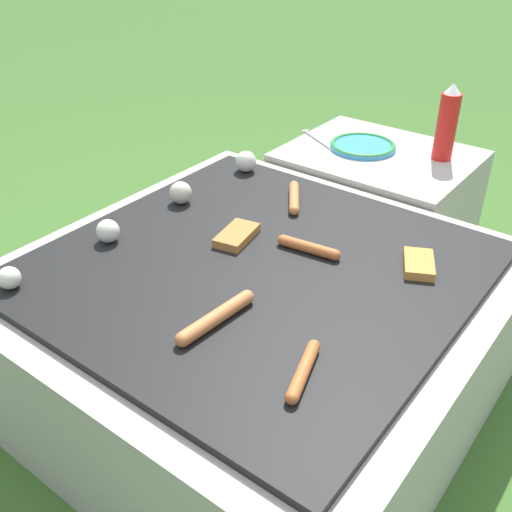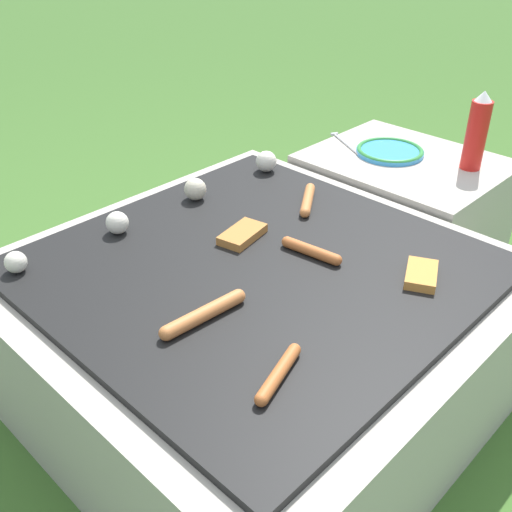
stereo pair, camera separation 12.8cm
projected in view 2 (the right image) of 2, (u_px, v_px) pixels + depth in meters
name	position (u px, v px, depth m)	size (l,w,h in m)	color
ground_plane	(256.00, 387.00, 1.49)	(14.00, 14.00, 0.00)	#3D6628
grill	(256.00, 330.00, 1.39)	(0.99, 0.99, 0.36)	#B2AA9E
side_ledge	(399.00, 213.00, 1.88)	(0.45, 0.55, 0.36)	#B2AA9E
sausage_front_center	(204.00, 314.00, 1.12)	(0.20, 0.04, 0.03)	#C6753D
sausage_back_left	(279.00, 374.00, 0.99)	(0.15, 0.06, 0.02)	#B7602D
sausage_front_right	(308.00, 200.00, 1.53)	(0.14, 0.11, 0.03)	#C6753D
sausage_front_left	(312.00, 251.00, 1.32)	(0.04, 0.15, 0.03)	#B7602D
bread_slice_right	(242.00, 234.00, 1.38)	(0.13, 0.09, 0.02)	#B27033
bread_slice_center	(421.00, 275.00, 1.24)	(0.12, 0.10, 0.02)	#D18438
mushroom_row	(180.00, 196.00, 1.51)	(0.80, 0.07, 0.06)	silver
plate_colorful	(390.00, 151.00, 1.82)	(0.20, 0.20, 0.02)	#338CCC
condiment_bottle	(477.00, 132.00, 1.67)	(0.06, 0.06, 0.23)	red
fork_utensil	(345.00, 143.00, 1.89)	(0.11, 0.19, 0.01)	silver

